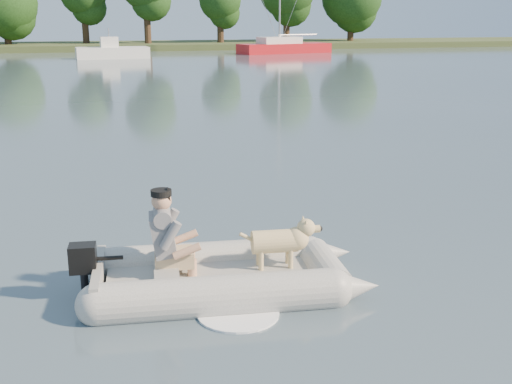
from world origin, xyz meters
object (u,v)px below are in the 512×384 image
object	(u,v)px
man	(164,231)
dog	(275,245)
motorboat	(112,44)
dinghy	(223,244)
sailboat	(284,47)

from	to	relation	value
man	dog	distance (m)	1.43
man	motorboat	bearing A→B (deg)	93.51
dinghy	dog	world-z (taller)	dinghy
man	sailboat	bearing A→B (deg)	76.52
motorboat	man	bearing A→B (deg)	-95.54
motorboat	sailboat	world-z (taller)	sailboat
sailboat	man	bearing A→B (deg)	-122.30
man	motorboat	size ratio (longest dim) A/B	0.19
motorboat	sailboat	xyz separation A→B (m)	(15.53, 3.89, -0.62)
dinghy	motorboat	size ratio (longest dim) A/B	0.79
sailboat	dinghy	bearing A→B (deg)	-121.51
dog	dinghy	bearing A→B (deg)	-175.43
dog	man	bearing A→B (deg)	-180.00
man	sailboat	xyz separation A→B (m)	(16.49, 50.23, -0.29)
dinghy	man	size ratio (longest dim) A/B	4.19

